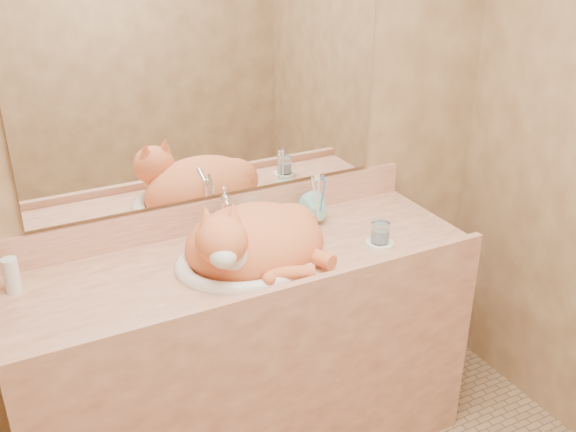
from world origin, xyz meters
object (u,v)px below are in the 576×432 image
sink_basin (248,241)px  water_glass (380,232)px  vanity_counter (248,360)px  cat (252,239)px  toothbrush_cup (319,215)px  soap_dispenser (268,213)px

sink_basin → water_glass: 0.47m
vanity_counter → water_glass: size_ratio=21.14×
sink_basin → cat: cat is taller
cat → toothbrush_cup: (0.33, 0.13, -0.04)m
water_glass → cat: bearing=168.5°
soap_dispenser → sink_basin: bearing=-140.4°
vanity_counter → soap_dispenser: 0.55m
vanity_counter → soap_dispenser: bearing=40.8°
vanity_counter → sink_basin: 0.50m
vanity_counter → cat: bearing=-58.3°
cat → water_glass: cat is taller
cat → soap_dispenser: cat is taller
sink_basin → soap_dispenser: soap_dispenser is taller
soap_dispenser → water_glass: bearing=-44.9°
vanity_counter → toothbrush_cup: (0.34, 0.10, 0.47)m
cat → soap_dispenser: size_ratio=2.78×
vanity_counter → water_glass: water_glass is taller
sink_basin → water_glass: sink_basin is taller
vanity_counter → sink_basin: (0.01, -0.02, 0.50)m
toothbrush_cup → water_glass: 0.25m
toothbrush_cup → water_glass: (0.13, -0.22, -0.00)m
cat → toothbrush_cup: cat is taller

